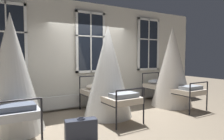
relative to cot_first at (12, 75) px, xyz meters
The scene contains 7 objects.
ground 2.55m from the cot_first, ahead, with size 21.35×21.35×0.00m, color gray.
back_wall_with_windows 2.59m from the cot_first, 28.08° to the left, with size 8.62×0.10×3.18m, color beige.
window_bank 2.51m from the cot_first, 25.65° to the left, with size 5.51×0.10×2.83m.
cot_first is the anchor object (origin of this frame).
cot_second 2.23m from the cot_first, ahead, with size 1.27×2.01×2.34m.
cot_third 4.52m from the cot_first, ahead, with size 1.27×2.00×2.49m.
suitcase_dark 1.87m from the cot_first, 51.80° to the right, with size 0.59×0.30×0.47m.
Camera 1 is at (-2.55, -4.57, 1.55)m, focal length 32.33 mm.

